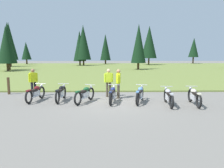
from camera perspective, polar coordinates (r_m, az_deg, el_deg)
name	(u,v)px	position (r m, az deg, el deg)	size (l,w,h in m)	color
ground_plane	(112,102)	(11.24, 0.04, -4.98)	(140.00, 140.00, 0.00)	slate
grass_moorland	(110,69)	(36.11, -0.49, 4.07)	(80.00, 44.00, 0.10)	olive
forest_treeline	(105,44)	(44.57, -1.89, 10.75)	(45.17, 27.65, 8.96)	#47331E
motorcycle_maroon	(36,93)	(12.28, -19.82, -2.26)	(0.62, 2.09, 0.88)	black
motorcycle_black	(61,93)	(11.88, -13.55, -2.34)	(0.62, 2.10, 0.88)	black
motorcycle_british_green	(85,94)	(11.28, -7.29, -2.72)	(0.97, 1.98, 0.88)	black
motorcycle_navy	(112,94)	(11.16, 0.13, -2.77)	(0.62, 2.09, 0.88)	black
motorcycle_sky_blue	(140,94)	(11.27, 7.51, -2.73)	(0.84, 2.03, 0.88)	black
motorcycle_silver	(168,97)	(10.93, 14.94, -3.27)	(0.62, 2.10, 0.88)	black
motorcycle_cream	(194,96)	(11.39, 21.26, -3.10)	(0.62, 2.10, 0.88)	black
rider_near_row_end	(109,81)	(12.56, -0.93, 0.80)	(0.53, 0.30, 1.67)	#4C4233
rider_in_hivis_vest	(33,81)	(13.54, -20.41, 0.82)	(0.46, 0.39, 1.67)	black
rider_with_back_turned	(118,82)	(12.19, 1.73, 0.57)	(0.27, 0.54, 1.67)	#4C4233
trail_marker_post	(9,86)	(14.93, -26.03, -0.45)	(0.12, 0.12, 1.08)	#47331E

